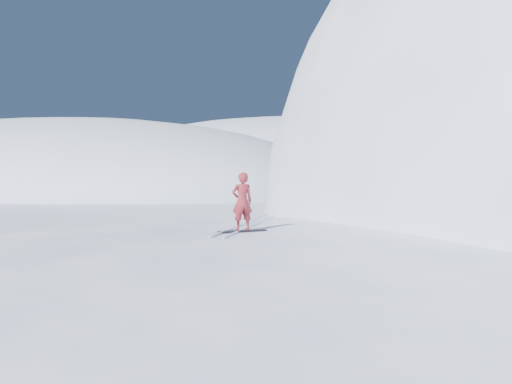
% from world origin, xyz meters
% --- Properties ---
extents(ground, '(400.00, 400.00, 0.00)m').
position_xyz_m(ground, '(0.00, 0.00, 0.00)').
color(ground, white).
rests_on(ground, ground).
extents(near_ridge, '(36.00, 28.00, 4.80)m').
position_xyz_m(near_ridge, '(1.00, 3.00, 0.00)').
color(near_ridge, white).
rests_on(near_ridge, ground).
extents(far_ridge_a, '(120.00, 70.00, 28.00)m').
position_xyz_m(far_ridge_a, '(-70.00, 60.00, 0.00)').
color(far_ridge_a, white).
rests_on(far_ridge_a, ground).
extents(far_ridge_c, '(140.00, 90.00, 36.00)m').
position_xyz_m(far_ridge_c, '(-40.00, 110.00, 0.00)').
color(far_ridge_c, white).
rests_on(far_ridge_c, ground).
extents(wind_bumps, '(16.00, 14.40, 1.00)m').
position_xyz_m(wind_bumps, '(-0.56, 2.12, 0.00)').
color(wind_bumps, white).
rests_on(wind_bumps, ground).
extents(snowboard, '(1.25, 1.18, 0.02)m').
position_xyz_m(snowboard, '(-0.84, 2.76, 2.41)').
color(snowboard, black).
rests_on(snowboard, near_ridge).
extents(snowboarder, '(0.73, 0.72, 1.69)m').
position_xyz_m(snowboarder, '(-0.84, 2.76, 3.27)').
color(snowboarder, maroon).
rests_on(snowboarder, snowboard).
extents(board_tracks, '(1.25, 5.96, 0.04)m').
position_xyz_m(board_tracks, '(-1.36, 4.37, 2.42)').
color(board_tracks, silver).
rests_on(board_tracks, ground).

